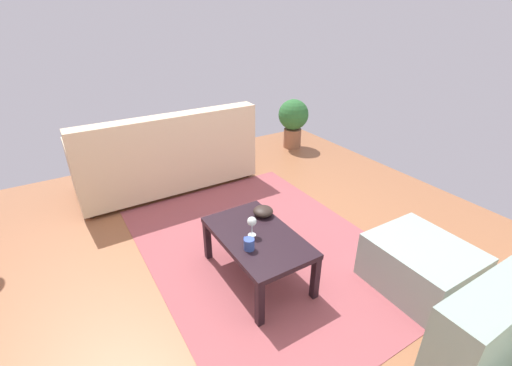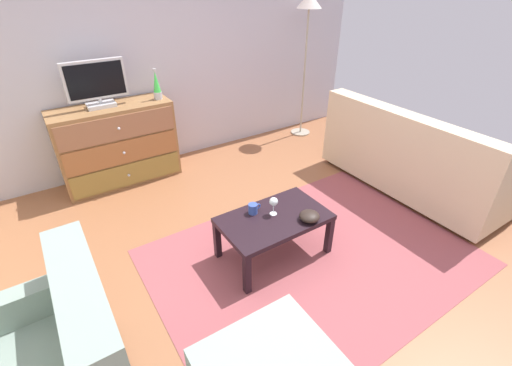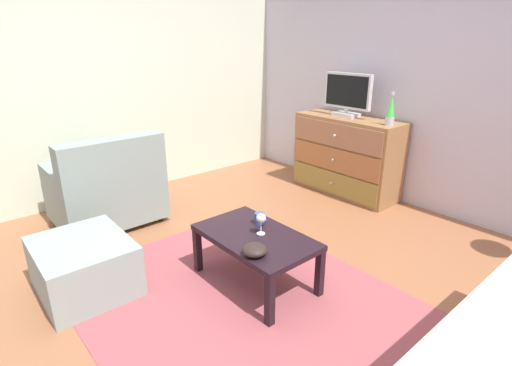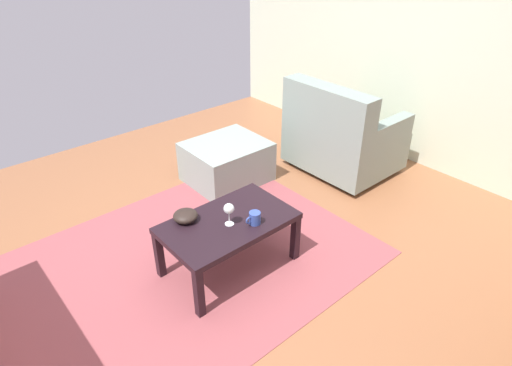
% 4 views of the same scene
% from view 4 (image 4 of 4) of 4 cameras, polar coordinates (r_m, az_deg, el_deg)
% --- Properties ---
extents(ground_plane, '(5.49, 5.14, 0.05)m').
position_cam_4_polar(ground_plane, '(3.12, -4.63, -11.32)').
color(ground_plane, '#955C3B').
extents(wall_plain_left, '(0.12, 5.14, 2.61)m').
position_cam_4_polar(wall_plain_left, '(4.34, 23.56, 18.34)').
color(wall_plain_left, silver).
rests_on(wall_plain_left, ground_plane).
extents(area_rug, '(2.60, 1.90, 0.01)m').
position_cam_4_polar(area_rug, '(3.16, -9.82, -10.55)').
color(area_rug, '#97494E').
rests_on(area_rug, ground_plane).
extents(coffee_table, '(0.88, 0.53, 0.39)m').
position_cam_4_polar(coffee_table, '(2.90, -3.70, -5.81)').
color(coffee_table, black).
rests_on(coffee_table, ground_plane).
extents(wine_glass, '(0.07, 0.07, 0.16)m').
position_cam_4_polar(wine_glass, '(2.77, -3.61, -3.50)').
color(wine_glass, silver).
rests_on(wine_glass, coffee_table).
extents(mug, '(0.11, 0.08, 0.08)m').
position_cam_4_polar(mug, '(2.81, -0.20, -4.66)').
color(mug, '#354EA2').
rests_on(mug, coffee_table).
extents(bowl_decorative, '(0.16, 0.16, 0.07)m').
position_cam_4_polar(bowl_decorative, '(2.88, -9.31, -4.30)').
color(bowl_decorative, black).
rests_on(bowl_decorative, coffee_table).
extents(armchair, '(0.80, 0.93, 0.89)m').
position_cam_4_polar(armchair, '(4.19, 11.17, 6.08)').
color(armchair, '#332319').
rests_on(armchair, ground_plane).
extents(ottoman, '(0.71, 0.61, 0.38)m').
position_cam_4_polar(ottoman, '(4.01, -3.90, 2.82)').
color(ottoman, '#8CA097').
rests_on(ottoman, ground_plane).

